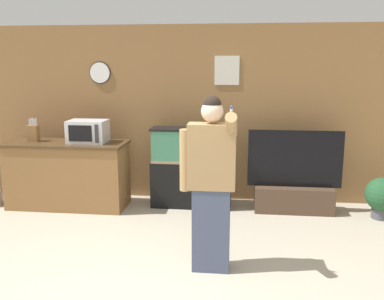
% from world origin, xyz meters
% --- Properties ---
extents(wall_back_paneled, '(10.00, 0.08, 2.60)m').
position_xyz_m(wall_back_paneled, '(-0.00, 3.04, 1.30)').
color(wall_back_paneled, olive).
rests_on(wall_back_paneled, ground_plane).
extents(counter_island, '(1.71, 0.66, 0.95)m').
position_xyz_m(counter_island, '(-1.66, 2.41, 0.47)').
color(counter_island, brown).
rests_on(counter_island, ground_plane).
extents(microwave, '(0.53, 0.38, 0.32)m').
position_xyz_m(microwave, '(-1.34, 2.43, 1.10)').
color(microwave, silver).
rests_on(microwave, counter_island).
extents(knife_block, '(0.15, 0.11, 0.34)m').
position_xyz_m(knife_block, '(-2.15, 2.43, 1.07)').
color(knife_block, brown).
rests_on(knife_block, counter_island).
extents(aquarium_on_stand, '(1.14, 0.38, 1.15)m').
position_xyz_m(aquarium_on_stand, '(0.10, 2.62, 0.58)').
color(aquarium_on_stand, black).
rests_on(aquarium_on_stand, ground_plane).
extents(tv_on_stand, '(1.30, 0.40, 1.15)m').
position_xyz_m(tv_on_stand, '(1.55, 2.57, 0.33)').
color(tv_on_stand, '#4C3828').
rests_on(tv_on_stand, ground_plane).
extents(person_standing, '(0.55, 0.42, 1.75)m').
position_xyz_m(person_standing, '(0.51, 0.70, 0.91)').
color(person_standing, '#424C66').
rests_on(person_standing, ground_plane).
extents(potted_plant, '(0.45, 0.45, 0.56)m').
position_xyz_m(potted_plant, '(2.69, 2.40, 0.31)').
color(potted_plant, '#4C4C51').
rests_on(potted_plant, ground_plane).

